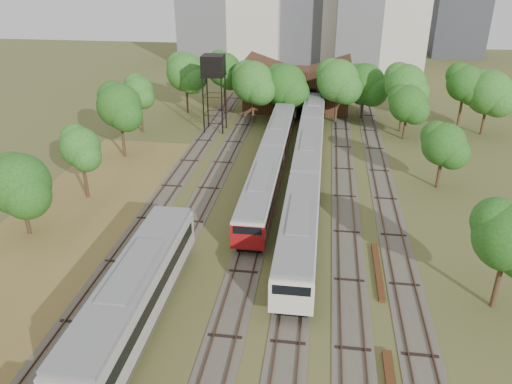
# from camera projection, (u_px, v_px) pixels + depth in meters

# --- Properties ---
(ground) EXTENTS (240.00, 240.00, 0.00)m
(ground) POSITION_uv_depth(u_px,v_px,m) (249.00, 378.00, 28.50)
(ground) COLOR #475123
(ground) RESTS_ON ground
(dry_grass_patch) EXTENTS (14.00, 60.00, 0.04)m
(dry_grass_patch) POSITION_uv_depth(u_px,v_px,m) (31.00, 274.00, 37.90)
(dry_grass_patch) COLOR brown
(dry_grass_patch) RESTS_ON ground
(tracks) EXTENTS (24.60, 80.00, 0.19)m
(tracks) POSITION_uv_depth(u_px,v_px,m) (279.00, 192.00, 50.96)
(tracks) COLOR #4C473D
(tracks) RESTS_ON ground
(railcar_red_set) EXTENTS (2.77, 34.57, 3.42)m
(railcar_red_set) POSITION_uv_depth(u_px,v_px,m) (271.00, 159.00, 54.63)
(railcar_red_set) COLOR black
(railcar_red_set) RESTS_ON ground
(railcar_green_set) EXTENTS (2.98, 52.08, 3.68)m
(railcar_green_set) POSITION_uv_depth(u_px,v_px,m) (308.00, 155.00, 55.18)
(railcar_green_set) COLOR black
(railcar_green_set) RESTS_ON ground
(railcar_rear) EXTENTS (2.91, 16.08, 3.59)m
(railcar_rear) POSITION_uv_depth(u_px,v_px,m) (290.00, 96.00, 79.00)
(railcar_rear) COLOR black
(railcar_rear) RESTS_ON ground
(old_grey_coach) EXTENTS (3.23, 18.00, 4.00)m
(old_grey_coach) POSITION_uv_depth(u_px,v_px,m) (135.00, 293.00, 32.15)
(old_grey_coach) COLOR black
(old_grey_coach) RESTS_ON ground
(water_tower) EXTENTS (2.97, 2.97, 10.29)m
(water_tower) POSITION_uv_depth(u_px,v_px,m) (213.00, 68.00, 65.60)
(water_tower) COLOR black
(water_tower) RESTS_ON ground
(rail_pile_far) EXTENTS (0.48, 7.63, 0.25)m
(rail_pile_far) POSITION_uv_depth(u_px,v_px,m) (378.00, 270.00, 38.12)
(rail_pile_far) COLOR #532F17
(rail_pile_far) RESTS_ON ground
(maintenance_shed) EXTENTS (16.45, 11.55, 7.58)m
(maintenance_shed) POSITION_uv_depth(u_px,v_px,m) (297.00, 88.00, 79.33)
(maintenance_shed) COLOR #351B13
(maintenance_shed) RESTS_ON ground
(tree_band_left) EXTENTS (6.48, 54.94, 8.85)m
(tree_band_left) POSITION_uv_depth(u_px,v_px,m) (35.00, 167.00, 42.59)
(tree_band_left) COLOR #382616
(tree_band_left) RESTS_ON ground
(tree_band_far) EXTENTS (47.98, 11.47, 9.25)m
(tree_band_far) POSITION_uv_depth(u_px,v_px,m) (327.00, 82.00, 70.14)
(tree_band_far) COLOR #382616
(tree_band_far) RESTS_ON ground
(tree_band_right) EXTENTS (6.27, 39.81, 7.78)m
(tree_band_right) POSITION_uv_depth(u_px,v_px,m) (440.00, 145.00, 49.41)
(tree_band_right) COLOR #382616
(tree_band_right) RESTS_ON ground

